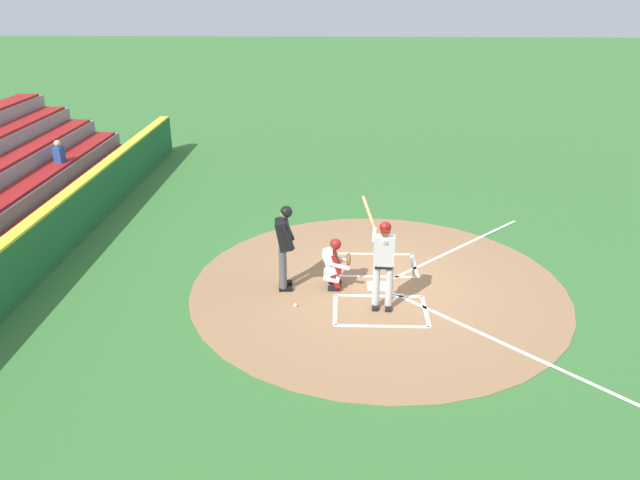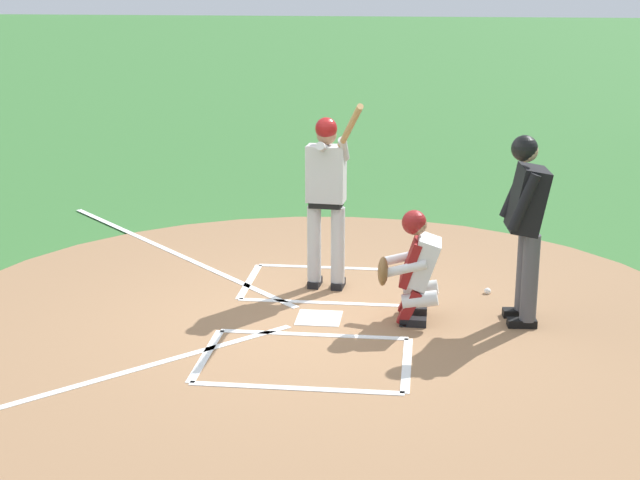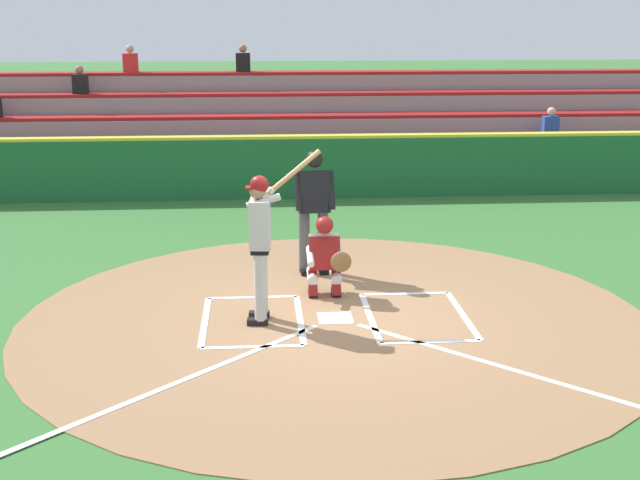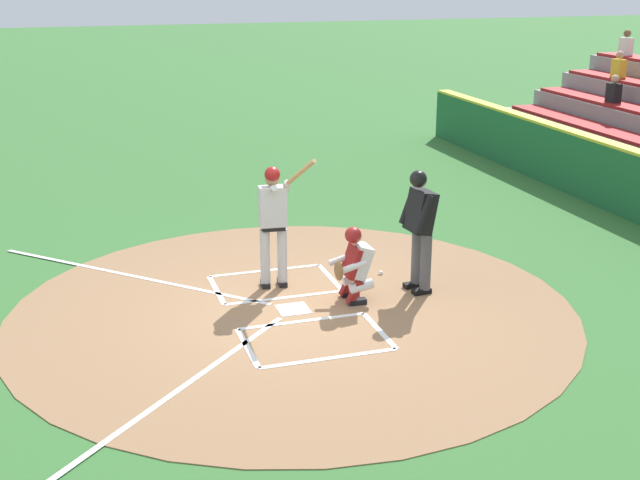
{
  "view_description": "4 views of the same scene",
  "coord_description": "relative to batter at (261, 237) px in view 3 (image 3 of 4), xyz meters",
  "views": [
    {
      "loc": [
        11.66,
        -0.83,
        6.12
      ],
      "look_at": [
        0.48,
        -1.22,
        1.28
      ],
      "focal_mm": 34.19,
      "sensor_mm": 36.0,
      "label": 1
    },
    {
      "loc": [
        -8.8,
        -1.03,
        3.37
      ],
      "look_at": [
        -0.38,
        -0.05,
        0.93
      ],
      "focal_mm": 53.36,
      "sensor_mm": 36.0,
      "label": 2
    },
    {
      "loc": [
        0.97,
        10.26,
        3.78
      ],
      "look_at": [
        0.18,
        -0.15,
        1.01
      ],
      "focal_mm": 48.24,
      "sensor_mm": 36.0,
      "label": 3
    },
    {
      "loc": [
        -10.66,
        2.96,
        4.67
      ],
      "look_at": [
        0.0,
        -0.4,
        1.01
      ],
      "focal_mm": 47.34,
      "sensor_mm": 36.0,
      "label": 4
    }
  ],
  "objects": [
    {
      "name": "ground_plane",
      "position": [
        -0.93,
        -0.02,
        -1.1
      ],
      "size": [
        120.0,
        120.0,
        0.0
      ],
      "primitive_type": "plane",
      "color": "#387033"
    },
    {
      "name": "backstop_wall",
      "position": [
        -0.93,
        -7.52,
        -0.45
      ],
      "size": [
        22.0,
        0.36,
        1.31
      ],
      "color": "#1E6033",
      "rests_on": "ground"
    },
    {
      "name": "bleacher_stand",
      "position": [
        -0.92,
        -10.79,
        -0.24
      ],
      "size": [
        20.0,
        4.25,
        3.0
      ],
      "color": "gray",
      "rests_on": "ground"
    },
    {
      "name": "dirt_circle",
      "position": [
        -0.93,
        -0.02,
        -1.09
      ],
      "size": [
        8.0,
        8.0,
        0.01
      ],
      "primitive_type": "cylinder",
      "color": "#99704C",
      "rests_on": "ground"
    },
    {
      "name": "batter",
      "position": [
        0.0,
        0.0,
        0.0
      ],
      "size": [
        0.97,
        0.65,
        2.13
      ],
      "color": "#BCBCBC",
      "rests_on": "ground"
    },
    {
      "name": "home_plate_and_chalk",
      "position": [
        -0.93,
        0.86,
        -1.08
      ],
      "size": [
        7.93,
        4.91,
        0.01
      ],
      "color": "white",
      "rests_on": "dirt_circle"
    },
    {
      "name": "plate_umpire",
      "position": [
        -0.79,
        -2.0,
        -0.02
      ],
      "size": [
        0.6,
        0.45,
        1.86
      ],
      "color": "#4C4C51",
      "rests_on": "ground"
    },
    {
      "name": "baseball",
      "position": [
        0.02,
        -1.73,
        -1.06
      ],
      "size": [
        0.07,
        0.07,
        0.07
      ],
      "primitive_type": "sphere",
      "color": "white",
      "rests_on": "ground"
    },
    {
      "name": "catcher",
      "position": [
        -0.87,
        -0.95,
        -0.51
      ],
      "size": [
        0.59,
        0.6,
        1.13
      ],
      "color": "black",
      "rests_on": "ground"
    }
  ]
}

